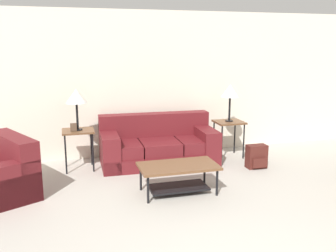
# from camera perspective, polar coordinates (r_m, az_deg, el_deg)

# --- Properties ---
(wall_back) EXTENTS (9.19, 0.06, 2.60)m
(wall_back) POSITION_cam_1_polar(r_m,az_deg,el_deg) (6.84, -2.66, 6.39)
(wall_back) COLOR silver
(wall_back) RESTS_ON ground_plane
(couch) EXTENTS (1.97, 0.97, 0.82)m
(couch) POSITION_cam_1_polar(r_m,az_deg,el_deg) (6.44, -1.54, -3.08)
(couch) COLOR maroon
(couch) RESTS_ON ground_plane
(coffee_table) EXTENTS (1.07, 0.58, 0.40)m
(coffee_table) POSITION_cam_1_polar(r_m,az_deg,el_deg) (5.14, 1.57, -7.04)
(coffee_table) COLOR brown
(coffee_table) RESTS_ON ground_plane
(side_table_left) EXTENTS (0.50, 0.45, 0.66)m
(side_table_left) POSITION_cam_1_polar(r_m,az_deg,el_deg) (6.20, -13.53, -1.34)
(side_table_left) COLOR brown
(side_table_left) RESTS_ON ground_plane
(side_table_right) EXTENTS (0.50, 0.45, 0.66)m
(side_table_right) POSITION_cam_1_polar(r_m,az_deg,el_deg) (6.81, 9.27, 0.05)
(side_table_right) COLOR brown
(side_table_right) RESTS_ON ground_plane
(table_lamp_left) EXTENTS (0.33, 0.33, 0.66)m
(table_lamp_left) POSITION_cam_1_polar(r_m,az_deg,el_deg) (6.09, -13.81, 4.31)
(table_lamp_left) COLOR black
(table_lamp_left) RESTS_ON side_table_left
(table_lamp_right) EXTENTS (0.33, 0.33, 0.66)m
(table_lamp_right) POSITION_cam_1_polar(r_m,az_deg,el_deg) (6.71, 9.45, 5.20)
(table_lamp_right) COLOR black
(table_lamp_right) RESTS_ON side_table_right
(backpack) EXTENTS (0.33, 0.26, 0.39)m
(backpack) POSITION_cam_1_polar(r_m,az_deg,el_deg) (6.37, 13.35, -4.59)
(backpack) COLOR #4C1E19
(backpack) RESTS_ON ground_plane
(picture_frame) EXTENTS (0.10, 0.04, 0.13)m
(picture_frame) POSITION_cam_1_polar(r_m,az_deg,el_deg) (6.10, -14.20, -0.18)
(picture_frame) COLOR #4C3828
(picture_frame) RESTS_ON side_table_left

